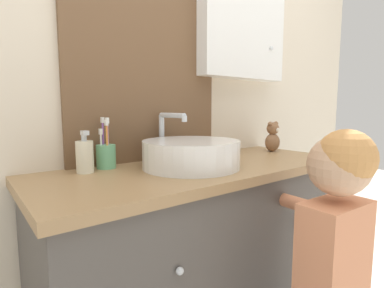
{
  "coord_description": "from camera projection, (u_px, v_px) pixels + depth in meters",
  "views": [
    {
      "loc": [
        -0.77,
        -0.59,
        1.08
      ],
      "look_at": [
        -0.1,
        0.29,
        0.94
      ],
      "focal_mm": 28.0,
      "sensor_mm": 36.0,
      "label": 1
    }
  ],
  "objects": [
    {
      "name": "sink_basin",
      "position": [
        191.0,
        153.0,
        1.17
      ],
      "size": [
        0.38,
        0.44,
        0.21
      ],
      "color": "white",
      "rests_on": "vanity_counter"
    },
    {
      "name": "wall_back",
      "position": [
        169.0,
        64.0,
        1.41
      ],
      "size": [
        3.2,
        0.18,
        2.5
      ],
      "color": "beige",
      "rests_on": "ground_plane"
    },
    {
      "name": "vanity_counter",
      "position": [
        202.0,
        263.0,
        1.27
      ],
      "size": [
        1.32,
        0.53,
        0.84
      ],
      "color": "#4C4742",
      "rests_on": "ground_plane"
    },
    {
      "name": "child_figure",
      "position": [
        333.0,
        261.0,
        0.93
      ],
      "size": [
        0.24,
        0.49,
        1.02
      ],
      "color": "slate",
      "rests_on": "ground_plane"
    },
    {
      "name": "teddy_bear",
      "position": [
        273.0,
        137.0,
        1.61
      ],
      "size": [
        0.09,
        0.08,
        0.16
      ],
      "color": "brown",
      "rests_on": "vanity_counter"
    },
    {
      "name": "soap_dispenser",
      "position": [
        85.0,
        156.0,
        1.08
      ],
      "size": [
        0.06,
        0.06,
        0.15
      ],
      "color": "beige",
      "rests_on": "vanity_counter"
    },
    {
      "name": "toothbrush_holder",
      "position": [
        106.0,
        155.0,
        1.16
      ],
      "size": [
        0.07,
        0.07,
        0.2
      ],
      "color": "#66B27F",
      "rests_on": "vanity_counter"
    }
  ]
}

